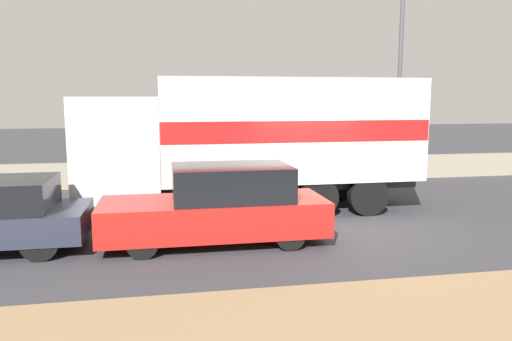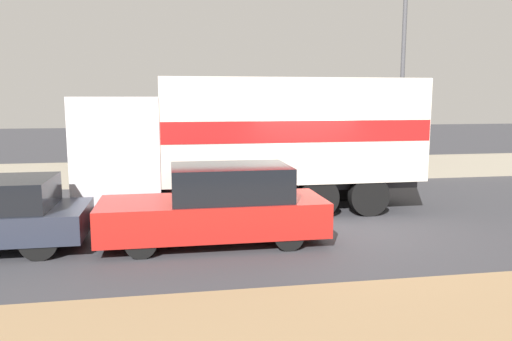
# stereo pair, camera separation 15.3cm
# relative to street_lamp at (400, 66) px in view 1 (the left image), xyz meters

# --- Properties ---
(ground_plane) EXTENTS (80.00, 80.00, 0.00)m
(ground_plane) POSITION_rel_street_lamp_xyz_m (-4.46, -4.95, -3.99)
(ground_plane) COLOR #38383D
(stone_wall_backdrop) EXTENTS (60.00, 0.35, 0.83)m
(stone_wall_backdrop) POSITION_rel_street_lamp_xyz_m (-4.46, 1.19, -3.57)
(stone_wall_backdrop) COLOR gray
(stone_wall_backdrop) RESTS_ON ground_plane
(street_lamp) EXTENTS (0.56, 0.28, 6.88)m
(street_lamp) POSITION_rel_street_lamp_xyz_m (0.00, 0.00, 0.00)
(street_lamp) COLOR #4C4C51
(street_lamp) RESTS_ON ground_plane
(box_truck) EXTENTS (8.62, 2.36, 3.43)m
(box_truck) POSITION_rel_street_lamp_xyz_m (-5.43, -3.10, -2.02)
(box_truck) COLOR silver
(box_truck) RESTS_ON ground_plane
(car_hatchback) EXTENTS (4.53, 1.72, 1.60)m
(car_hatchback) POSITION_rel_street_lamp_xyz_m (-6.73, -5.81, -3.22)
(car_hatchback) COLOR #B21E19
(car_hatchback) RESTS_ON ground_plane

